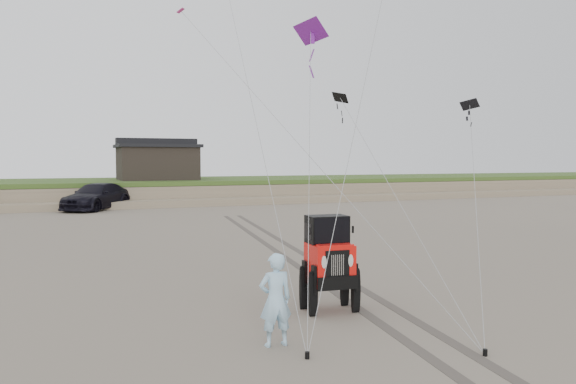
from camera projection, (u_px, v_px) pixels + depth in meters
name	position (u px, v px, depth m)	size (l,w,h in m)	color
ground	(370.00, 334.00, 10.83)	(160.00, 160.00, 0.00)	#6B6054
dune_ridge	(131.00, 191.00, 45.41)	(160.00, 14.25, 1.73)	#7A6B54
cabin	(157.00, 161.00, 45.56)	(6.40, 5.40, 3.35)	black
truck_c	(97.00, 196.00, 37.71)	(2.47, 6.07, 1.76)	black
jeep	(329.00, 273.00, 12.43)	(1.97, 4.56, 1.70)	red
man	(275.00, 300.00, 10.10)	(0.62, 0.41, 1.70)	#95CBE7
kite_flock	(320.00, 11.00, 19.62)	(7.96, 10.33, 8.01)	black
stake_main	(307.00, 355.00, 9.48)	(0.08, 0.08, 0.12)	black
stake_aux	(485.00, 352.00, 9.62)	(0.08, 0.08, 0.12)	black
tire_tracks	(299.00, 259.00, 18.98)	(5.22, 29.74, 0.01)	#4C443D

